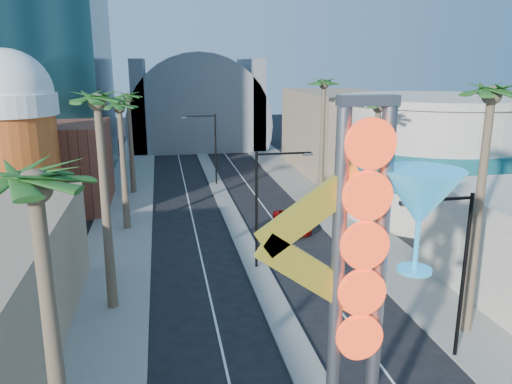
% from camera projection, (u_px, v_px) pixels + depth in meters
% --- Properties ---
extents(sidewalk_west, '(5.00, 100.00, 0.15)m').
position_uv_depth(sidewalk_west, '(125.00, 212.00, 46.10)').
color(sidewalk_west, gray).
rests_on(sidewalk_west, ground).
extents(sidewalk_east, '(5.00, 100.00, 0.15)m').
position_uv_depth(sidewalk_east, '(322.00, 201.00, 49.55)').
color(sidewalk_east, gray).
rests_on(sidewalk_east, ground).
extents(median, '(1.60, 84.00, 0.15)m').
position_uv_depth(median, '(223.00, 198.00, 50.68)').
color(median, gray).
rests_on(median, ground).
extents(brick_filler_west, '(10.00, 10.00, 8.00)m').
position_uv_depth(brick_filler_west, '(53.00, 166.00, 46.78)').
color(brick_filler_west, brown).
rests_on(brick_filler_west, ground).
extents(filler_east, '(10.00, 20.00, 10.00)m').
position_uv_depth(filler_east, '(340.00, 133.00, 61.85)').
color(filler_east, tan).
rests_on(filler_east, ground).
extents(beer_mug, '(7.00, 7.00, 14.50)m').
position_uv_depth(beer_mug, '(13.00, 138.00, 38.02)').
color(beer_mug, '#B54418').
rests_on(beer_mug, ground).
extents(turquoise_building, '(16.60, 16.60, 10.60)m').
position_uv_depth(turquoise_building, '(431.00, 156.00, 45.04)').
color(turquoise_building, beige).
rests_on(turquoise_building, ground).
extents(canopy, '(22.00, 16.00, 22.00)m').
position_uv_depth(canopy, '(197.00, 120.00, 81.93)').
color(canopy, slate).
rests_on(canopy, ground).
extents(neon_sign, '(6.53, 2.60, 12.55)m').
position_uv_depth(neon_sign, '(384.00, 264.00, 15.70)').
color(neon_sign, gray).
rests_on(neon_sign, ground).
extents(streetlight_0, '(3.79, 0.25, 8.00)m').
position_uv_depth(streetlight_0, '(265.00, 198.00, 32.46)').
color(streetlight_0, black).
rests_on(streetlight_0, ground).
extents(streetlight_1, '(3.79, 0.25, 8.00)m').
position_uv_depth(streetlight_1, '(211.00, 143.00, 55.07)').
color(streetlight_1, black).
rests_on(streetlight_1, ground).
extents(streetlight_2, '(3.45, 0.25, 8.00)m').
position_uv_depth(streetlight_2, '(455.00, 262.00, 22.19)').
color(streetlight_2, black).
rests_on(streetlight_2, ground).
extents(palm_0, '(2.40, 2.40, 11.70)m').
position_uv_depth(palm_0, '(37.00, 209.00, 12.34)').
color(palm_0, brown).
rests_on(palm_0, ground).
extents(palm_1, '(2.40, 2.40, 12.70)m').
position_uv_depth(palm_1, '(98.00, 116.00, 25.42)').
color(palm_1, brown).
rests_on(palm_1, ground).
extents(palm_2, '(2.40, 2.40, 11.20)m').
position_uv_depth(palm_2, '(120.00, 115.00, 39.07)').
color(palm_2, brown).
rests_on(palm_2, ground).
extents(palm_3, '(2.40, 2.40, 11.20)m').
position_uv_depth(palm_3, '(128.00, 103.00, 50.47)').
color(palm_3, brown).
rests_on(palm_3, ground).
extents(palm_5, '(2.40, 2.40, 13.20)m').
position_uv_depth(palm_5, '(490.00, 112.00, 22.88)').
color(palm_5, brown).
rests_on(palm_5, ground).
extents(palm_6, '(2.40, 2.40, 11.70)m').
position_uv_depth(palm_6, '(378.00, 115.00, 34.62)').
color(palm_6, brown).
rests_on(palm_6, ground).
extents(palm_7, '(2.40, 2.40, 12.70)m').
position_uv_depth(palm_7, '(324.00, 92.00, 45.80)').
color(palm_7, brown).
rests_on(palm_7, ground).
extents(red_pickup, '(2.49, 5.24, 1.44)m').
position_uv_depth(red_pickup, '(292.00, 221.00, 41.26)').
color(red_pickup, '#970B0C').
rests_on(red_pickup, ground).
extents(pedestrian_a, '(0.66, 0.50, 1.61)m').
position_uv_depth(pedestrian_a, '(465.00, 302.00, 26.81)').
color(pedestrian_a, gray).
rests_on(pedestrian_a, sidewalk_east).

